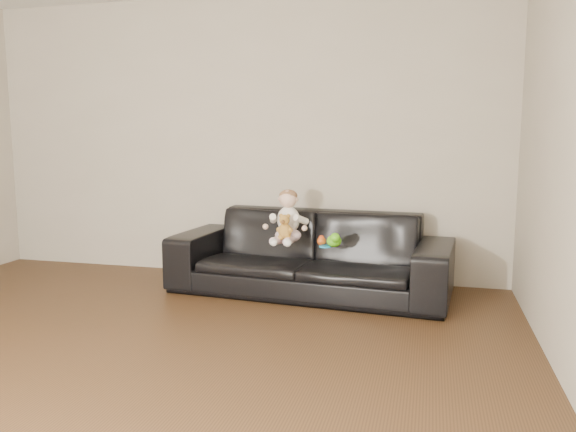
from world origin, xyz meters
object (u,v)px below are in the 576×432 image
(teddy_bear, at_px, (285,227))
(toy_rattle, at_px, (321,241))
(sofa, at_px, (310,253))
(toy_green, at_px, (334,241))
(baby, at_px, (288,219))
(toy_blue_disc, at_px, (325,246))

(teddy_bear, distance_m, toy_rattle, 0.32)
(sofa, distance_m, toy_green, 0.36)
(baby, bearing_deg, toy_green, -6.71)
(baby, relative_size, toy_green, 3.12)
(baby, height_order, toy_green, baby)
(baby, distance_m, toy_green, 0.44)
(sofa, height_order, baby, baby)
(teddy_bear, distance_m, toy_blue_disc, 0.36)
(sofa, distance_m, toy_rattle, 0.27)
(toy_blue_disc, bearing_deg, toy_rattle, 124.20)
(toy_green, xyz_separation_m, toy_rattle, (-0.11, 0.04, -0.01))
(sofa, xyz_separation_m, teddy_bear, (-0.15, -0.26, 0.26))
(toy_rattle, relative_size, toy_blue_disc, 0.76)
(sofa, distance_m, baby, 0.36)
(baby, xyz_separation_m, toy_rattle, (0.30, -0.06, -0.16))
(sofa, xyz_separation_m, baby, (-0.16, -0.12, 0.30))
(sofa, xyz_separation_m, toy_rattle, (0.13, -0.18, 0.14))
(toy_green, bearing_deg, toy_blue_disc, -159.53)
(sofa, bearing_deg, teddy_bear, -115.35)
(teddy_bear, bearing_deg, baby, 100.12)
(toy_blue_disc, bearing_deg, teddy_bear, -177.12)
(toy_green, distance_m, toy_rattle, 0.12)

